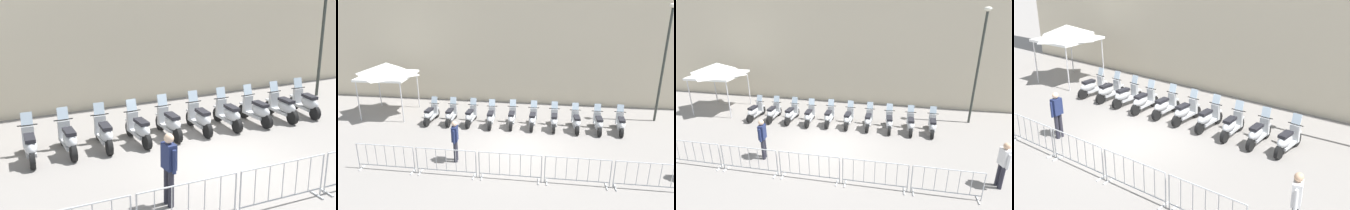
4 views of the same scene
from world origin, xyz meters
The scene contains 19 objects.
ground_plane centered at (0.00, 0.00, 0.00)m, with size 120.00×120.00×0.00m, color gray.
motorcycle_0 centered at (-4.66, 2.54, 0.45)m, with size 0.59×1.72×1.24m.
motorcycle_1 centered at (-3.60, 2.54, 0.45)m, with size 0.56×1.72×1.24m.
motorcycle_2 centered at (-2.54, 2.49, 0.45)m, with size 0.57×1.73×1.24m.
motorcycle_3 centered at (-1.47, 2.37, 0.45)m, with size 0.56×1.72×1.24m.
motorcycle_4 centered at (-0.41, 2.43, 0.45)m, with size 0.56×1.72×1.24m.
motorcycle_5 centered at (0.64, 2.35, 0.45)m, with size 0.56×1.73×1.24m.
motorcycle_6 centered at (1.71, 2.29, 0.45)m, with size 0.56×1.73×1.24m.
motorcycle_7 centered at (2.77, 2.18, 0.45)m, with size 0.56×1.72×1.24m.
motorcycle_8 centered at (3.82, 2.11, 0.45)m, with size 0.56×1.72×1.24m.
motorcycle_9 centered at (4.88, 2.10, 0.45)m, with size 0.59×1.72×1.24m.
barrier_segment_0 centered at (-4.84, -2.27, 0.53)m, with size 2.28×0.54×1.07m.
barrier_segment_1 centered at (-2.48, -2.39, 0.53)m, with size 2.28×0.54×1.07m.
barrier_segment_2 centered at (-0.12, -2.51, 0.53)m, with size 2.28×0.54×1.07m.
barrier_segment_3 centered at (2.24, -2.62, 0.53)m, with size 2.28×0.54×1.07m.
barrier_segment_4 centered at (4.60, -2.74, 0.53)m, with size 2.28×0.54×1.07m.
street_lamp centered at (7.10, 3.82, 3.59)m, with size 0.36×0.36×5.98m.
officer_mid_plaza centered at (-2.38, -1.33, 0.98)m, with size 0.24×0.55×1.73m.
canopy_tent centered at (-7.28, 3.61, 2.52)m, with size 2.61×2.61×2.91m.
Camera 2 is at (0.62, -12.32, 6.33)m, focal length 33.55 mm.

